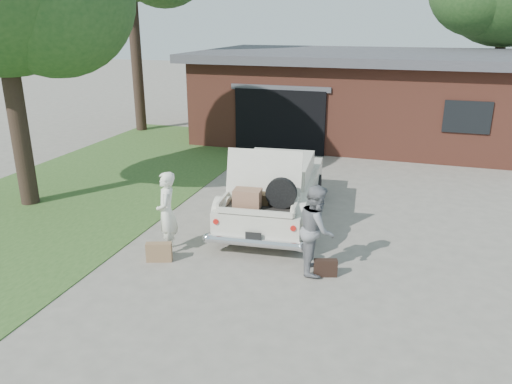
% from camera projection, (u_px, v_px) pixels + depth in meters
% --- Properties ---
extents(ground, '(90.00, 90.00, 0.00)m').
position_uv_depth(ground, '(247.00, 253.00, 10.04)').
color(ground, gray).
rests_on(ground, ground).
extents(grass_strip, '(6.00, 16.00, 0.02)m').
position_uv_depth(grass_strip, '(99.00, 183.00, 14.32)').
color(grass_strip, '#2D4C1E').
rests_on(grass_strip, ground).
extents(house, '(12.80, 7.80, 3.30)m').
position_uv_depth(house, '(364.00, 95.00, 19.54)').
color(house, brown).
rests_on(house, ground).
extents(sedan, '(2.26, 4.91, 1.95)m').
position_uv_depth(sedan, '(275.00, 189.00, 11.65)').
color(sedan, beige).
rests_on(sedan, ground).
extents(woman_left, '(0.61, 0.71, 1.66)m').
position_uv_depth(woman_left, '(167.00, 213.00, 9.86)').
color(woman_left, white).
rests_on(woman_left, ground).
extents(woman_right, '(0.79, 0.93, 1.67)m').
position_uv_depth(woman_right, '(317.00, 229.00, 9.08)').
color(woman_right, gray).
rests_on(woman_right, ground).
extents(suitcase_left, '(0.52, 0.31, 0.38)m').
position_uv_depth(suitcase_left, '(159.00, 252.00, 9.64)').
color(suitcase_left, '#936E4B').
rests_on(suitcase_left, ground).
extents(suitcase_right, '(0.44, 0.25, 0.33)m').
position_uv_depth(suitcase_right, '(326.00, 268.00, 9.08)').
color(suitcase_right, black).
rests_on(suitcase_right, ground).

